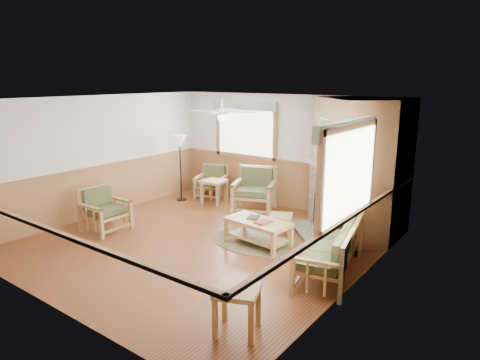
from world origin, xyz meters
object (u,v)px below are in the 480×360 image
Objects in this scene: floor_lamp_left at (181,168)px; armchair_back_left at (212,182)px; armchair_left at (105,210)px; sofa at (330,249)px; footstool at (281,224)px; end_table_chairs at (214,192)px; coffee_table at (258,233)px; floor_lamp_right at (356,211)px; end_table_sofa at (237,310)px; armchair_back_right at (254,190)px.

armchair_back_left is at bearing 56.12° from floor_lamp_left.
floor_lamp_left is at bearing 8.07° from armchair_left.
sofa reaches higher than footstool.
end_table_chairs is at bearing 161.15° from footstool.
coffee_table is 1.83m from floor_lamp_right.
end_table_sofa is (3.81, -4.10, -0.00)m from end_table_chairs.
floor_lamp_left is 1.04× the size of floor_lamp_right.
armchair_back_right reaches higher than end_table_chairs.
sofa is 1.13× the size of floor_lamp_right.
end_table_chairs is at bearing -128.40° from sofa.
armchair_back_left is 0.51× the size of floor_lamp_right.
armchair_back_left reaches higher than end_table_chairs.
end_table_chairs is at bearing -10.28° from armchair_left.
armchair_back_left is 3.51m from coffee_table.
end_table_chairs reaches higher than footstool.
armchair_back_left reaches higher than footstool.
armchair_back_left is at bearing 133.23° from end_table_sofa.
armchair_back_right is 3.04m from floor_lamp_right.
armchair_back_right is at bearing 122.34° from end_table_sofa.
floor_lamp_left is (-0.45, -0.67, 0.43)m from armchair_back_left.
floor_lamp_right is at bearing -36.64° from armchair_back_left.
floor_lamp_right reaches higher than armchair_back_right.
floor_lamp_right is (0.00, 0.99, 0.39)m from sofa.
sofa is 3.08× the size of end_table_chairs.
footstool is at bearing -43.16° from armchair_back_left.
armchair_back_left is 1.64m from armchair_back_right.
armchair_back_right reaches higher than armchair_left.
floor_lamp_left is (-3.30, 1.36, 0.60)m from coffee_table.
armchair_back_left is at bearing 146.00° from armchair_back_right.
armchair_back_left is 0.94× the size of armchair_left.
sofa is 5.03m from armchair_back_left.
armchair_back_right is 0.83× the size of coffee_table.
coffee_table is 2.06× the size of end_table_chairs.
floor_lamp_right is (1.60, 0.68, 0.57)m from coffee_table.
footstool is 0.28× the size of floor_lamp_right.
sofa is 1.64m from coffee_table.
coffee_table is at bearing -33.75° from end_table_chairs.
footstool is (1.27, -0.90, -0.31)m from armchair_back_right.
floor_lamp_right is at bearing -41.43° from armchair_back_right.
floor_lamp_right reaches higher than end_table_sofa.
armchair_left is 0.54× the size of floor_lamp_right.
coffee_table is (2.85, -2.03, -0.17)m from armchair_back_left.
armchair_back_right is 0.63× the size of floor_lamp_right.
coffee_table is 0.73× the size of floor_lamp_left.
floor_lamp_right is at bearing 86.11° from end_table_sofa.
floor_lamp_left is at bearing 140.70° from end_table_sofa.
floor_lamp_right reaches higher than armchair_back_left.
coffee_table is at bearing -156.98° from floor_lamp_right.
armchair_back_left is at bearing -130.47° from sofa.
armchair_left is 2.60m from floor_lamp_left.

